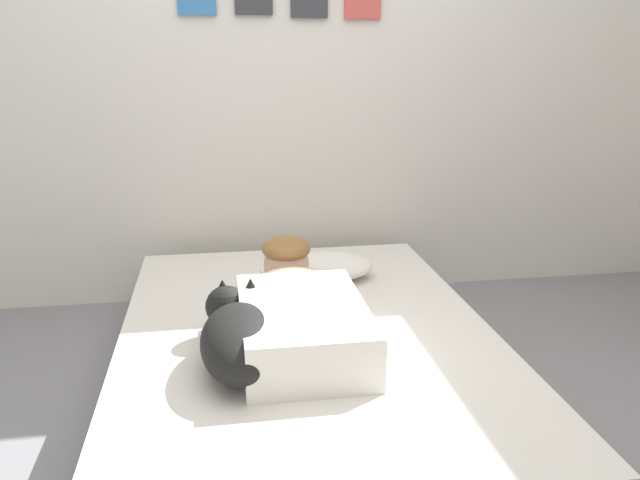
# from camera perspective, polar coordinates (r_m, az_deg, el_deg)

# --- Properties ---
(ground_plane) EXTENTS (12.75, 12.75, 0.00)m
(ground_plane) POSITION_cam_1_polar(r_m,az_deg,el_deg) (2.30, 1.00, -17.79)
(ground_plane) COLOR gray
(back_wall) EXTENTS (4.37, 0.12, 2.50)m
(back_wall) POSITION_cam_1_polar(r_m,az_deg,el_deg) (3.39, -3.56, 15.76)
(back_wall) COLOR silver
(back_wall) RESTS_ON ground
(bed) EXTENTS (1.41, 2.05, 0.30)m
(bed) POSITION_cam_1_polar(r_m,az_deg,el_deg) (2.48, -1.17, -11.11)
(bed) COLOR #4C4742
(bed) RESTS_ON ground
(pillow) EXTENTS (0.52, 0.32, 0.11)m
(pillow) POSITION_cam_1_polar(r_m,az_deg,el_deg) (2.89, -0.32, -2.47)
(pillow) COLOR white
(pillow) RESTS_ON bed
(person_lying) EXTENTS (0.43, 0.92, 0.27)m
(person_lying) POSITION_cam_1_polar(r_m,az_deg,el_deg) (2.32, -2.01, -6.10)
(person_lying) COLOR silver
(person_lying) RESTS_ON bed
(dog) EXTENTS (0.26, 0.57, 0.21)m
(dog) POSITION_cam_1_polar(r_m,az_deg,el_deg) (2.12, -7.26, -8.57)
(dog) COLOR black
(dog) RESTS_ON bed
(coffee_cup) EXTENTS (0.12, 0.09, 0.07)m
(coffee_cup) POSITION_cam_1_polar(r_m,az_deg,el_deg) (2.91, 1.41, -2.73)
(coffee_cup) COLOR teal
(coffee_cup) RESTS_ON bed
(cell_phone) EXTENTS (0.07, 0.14, 0.01)m
(cell_phone) POSITION_cam_1_polar(r_m,az_deg,el_deg) (2.47, -6.97, -7.26)
(cell_phone) COLOR black
(cell_phone) RESTS_ON bed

